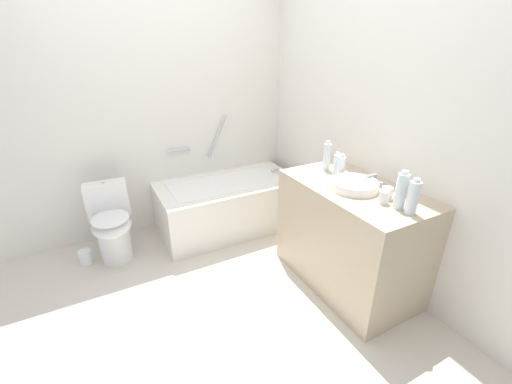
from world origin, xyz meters
name	(u,v)px	position (x,y,z in m)	size (l,w,h in m)	color
ground_plane	(214,301)	(0.00, 0.00, 0.00)	(3.77, 3.77, 0.00)	beige
wall_back_tiled	(155,115)	(0.00, 1.43, 1.19)	(3.17, 0.10, 2.38)	silver
wall_right_mirror	(371,130)	(1.44, 0.00, 1.19)	(0.10, 3.15, 2.38)	silver
bathtub	(229,203)	(0.57, 1.00, 0.28)	(1.45, 0.74, 1.15)	white
toilet	(112,225)	(-0.59, 0.97, 0.34)	(0.37, 0.51, 0.71)	white
vanity_counter	(349,236)	(1.07, -0.27, 0.43)	(0.64, 1.14, 0.86)	tan
sink_basin	(354,185)	(1.02, -0.29, 0.89)	(0.34, 0.34, 0.06)	white
sink_faucet	(374,180)	(1.22, -0.29, 0.90)	(0.11, 0.15, 0.09)	#B0B0B6
water_bottle_0	(341,167)	(1.08, -0.07, 0.95)	(0.06, 0.06, 0.19)	silver
water_bottle_1	(401,191)	(1.06, -0.65, 0.98)	(0.07, 0.07, 0.26)	silver
water_bottle_2	(337,164)	(1.10, 0.00, 0.94)	(0.06, 0.06, 0.19)	silver
water_bottle_3	(327,157)	(1.10, 0.12, 0.97)	(0.06, 0.06, 0.25)	silver
water_bottle_4	(413,197)	(1.07, -0.74, 0.97)	(0.07, 0.07, 0.23)	silver
drinking_glass_0	(384,197)	(1.03, -0.56, 0.90)	(0.07, 0.07, 0.09)	white
drinking_glass_1	(387,193)	(1.11, -0.52, 0.90)	(0.08, 0.08, 0.08)	white
toilet_paper_roll	(86,257)	(-0.85, 1.00, 0.06)	(0.11, 0.11, 0.13)	white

